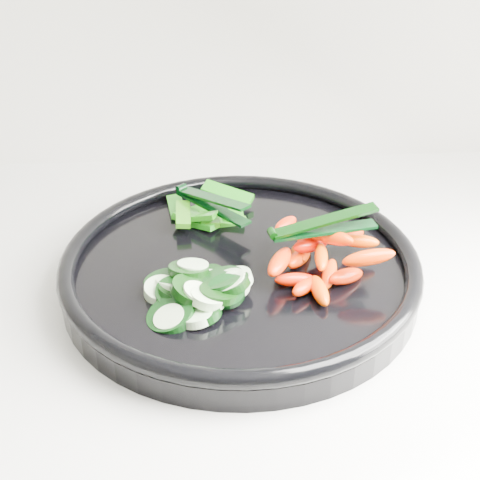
{
  "coord_description": "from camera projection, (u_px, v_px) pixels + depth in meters",
  "views": [
    {
      "loc": [
        0.21,
        1.1,
        1.34
      ],
      "look_at": [
        0.25,
        1.68,
        0.99
      ],
      "focal_mm": 50.0,
      "sensor_mm": 36.0,
      "label": 1
    }
  ],
  "objects": [
    {
      "name": "tong_carrot",
      "position": [
        321.0,
        226.0,
        0.67
      ],
      "size": [
        0.11,
        0.04,
        0.02
      ],
      "color": "black",
      "rests_on": "carrot_pile"
    },
    {
      "name": "tong_pepper",
      "position": [
        210.0,
        202.0,
        0.76
      ],
      "size": [
        0.09,
        0.1,
        0.02
      ],
      "color": "black",
      "rests_on": "pepper_pile"
    },
    {
      "name": "cucumber_pile",
      "position": [
        194.0,
        290.0,
        0.64
      ],
      "size": [
        0.12,
        0.12,
        0.04
      ],
      "color": "black",
      "rests_on": "veggie_tray"
    },
    {
      "name": "veggie_tray",
      "position": [
        240.0,
        268.0,
        0.7
      ],
      "size": [
        0.43,
        0.43,
        0.04
      ],
      "color": "black",
      "rests_on": "counter"
    },
    {
      "name": "pepper_pile",
      "position": [
        205.0,
        213.0,
        0.78
      ],
      "size": [
        0.11,
        0.1,
        0.03
      ],
      "color": "#226F0A",
      "rests_on": "veggie_tray"
    },
    {
      "name": "carrot_pile",
      "position": [
        320.0,
        256.0,
        0.68
      ],
      "size": [
        0.13,
        0.14,
        0.05
      ],
      "color": "#F55E00",
      "rests_on": "veggie_tray"
    }
  ]
}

